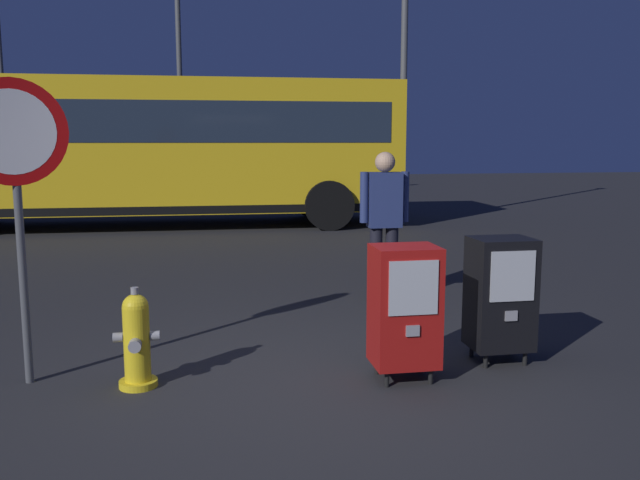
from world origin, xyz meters
TOP-DOWN VIEW (x-y plane):
  - ground_plane at (0.00, 0.00)m, footprint 60.00×60.00m
  - fire_hydrant at (-1.24, 0.18)m, footprint 0.33×0.32m
  - newspaper_box_primary at (0.73, -0.01)m, footprint 0.48×0.42m
  - newspaper_box_secondary at (1.61, 0.25)m, footprint 0.48×0.42m
  - stop_sign at (-2.05, 0.41)m, footprint 0.71×0.31m
  - pedestrian at (1.22, 2.35)m, footprint 0.55×0.22m
  - bus_near at (-1.87, 9.76)m, footprint 10.54×2.93m
  - street_light_near_left at (-1.23, 13.82)m, footprint 0.32×0.32m
  - street_light_near_right at (-6.19, 15.82)m, footprint 0.32×0.32m

SIDE VIEW (x-z plane):
  - ground_plane at x=0.00m, z-range 0.00..0.00m
  - fire_hydrant at x=-1.24m, z-range -0.02..0.72m
  - newspaper_box_primary at x=0.73m, z-range 0.06..1.08m
  - newspaper_box_secondary at x=1.61m, z-range 0.06..1.08m
  - pedestrian at x=1.22m, z-range 0.11..1.78m
  - stop_sign at x=-2.05m, z-range 0.49..2.72m
  - bus_near at x=-1.87m, z-range 0.21..3.21m
  - street_light_near_right at x=-6.19m, z-range 0.56..7.45m
  - street_light_near_left at x=-1.23m, z-range 0.56..7.74m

